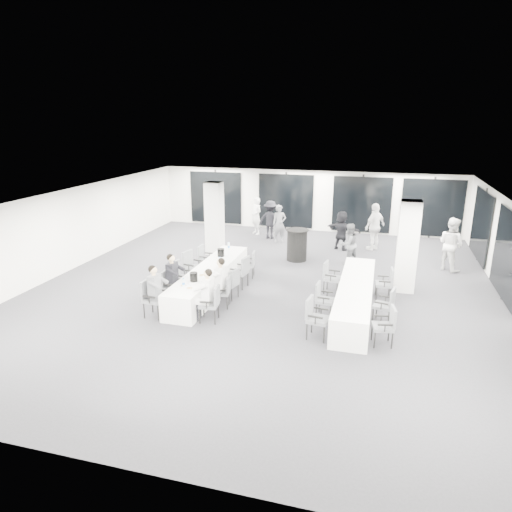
{
  "coord_description": "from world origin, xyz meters",
  "views": [
    {
      "loc": [
        3.32,
        -12.95,
        5.14
      ],
      "look_at": [
        -0.2,
        -0.2,
        1.1
      ],
      "focal_mm": 32.0,
      "sensor_mm": 36.0,
      "label": 1
    }
  ],
  "objects_px": {
    "standing_guest_d": "(375,224)",
    "ice_bucket_near": "(194,277)",
    "chair_main_right_second": "(224,290)",
    "chair_main_right_mid": "(231,282)",
    "banquet_table_main": "(210,279)",
    "chair_side_left_near": "(315,315)",
    "banquet_table_side": "(355,297)",
    "chair_main_right_far": "(250,263)",
    "standing_guest_g": "(256,214)",
    "chair_main_right_near": "(212,302)",
    "chair_main_left_near": "(151,296)",
    "chair_main_right_fourth": "(241,270)",
    "standing_guest_b": "(349,241)",
    "chair_main_left_far": "(205,257)",
    "standing_guest_f": "(342,228)",
    "chair_main_left_fourth": "(191,265)",
    "chair_side_left_far": "(330,275)",
    "standing_guest_a": "(279,221)",
    "standing_guest_c": "(270,217)",
    "cocktail_table": "(297,245)",
    "chair_main_left_mid": "(179,275)",
    "chair_side_right_far": "(387,281)",
    "standing_guest_h": "(451,241)",
    "chair_main_left_second": "(170,284)",
    "chair_side_left_mid": "(322,297)",
    "ice_bucket_far": "(221,252)",
    "chair_side_right_near": "(387,323)",
    "chair_side_right_mid": "(387,303)"
  },
  "relations": [
    {
      "from": "chair_side_left_far",
      "to": "standing_guest_a",
      "type": "height_order",
      "value": "standing_guest_a"
    },
    {
      "from": "cocktail_table",
      "to": "standing_guest_h",
      "type": "distance_m",
      "value": 5.36
    },
    {
      "from": "chair_side_left_near",
      "to": "chair_side_left_far",
      "type": "relative_size",
      "value": 1.05
    },
    {
      "from": "chair_main_left_second",
      "to": "standing_guest_b",
      "type": "distance_m",
      "value": 6.82
    },
    {
      "from": "banquet_table_side",
      "to": "chair_main_left_second",
      "type": "height_order",
      "value": "chair_main_left_second"
    },
    {
      "from": "standing_guest_g",
      "to": "chair_side_right_near",
      "type": "bearing_deg",
      "value": -17.5
    },
    {
      "from": "chair_main_left_far",
      "to": "standing_guest_f",
      "type": "distance_m",
      "value": 5.9
    },
    {
      "from": "standing_guest_d",
      "to": "ice_bucket_near",
      "type": "distance_m",
      "value": 8.7
    },
    {
      "from": "chair_main_right_near",
      "to": "chair_side_right_far",
      "type": "xyz_separation_m",
      "value": [
        4.38,
        2.83,
        -0.02
      ]
    },
    {
      "from": "standing_guest_g",
      "to": "chair_main_right_near",
      "type": "bearing_deg",
      "value": -40.44
    },
    {
      "from": "chair_main_right_near",
      "to": "chair_main_left_far",
      "type": "bearing_deg",
      "value": 17.57
    },
    {
      "from": "chair_side_left_mid",
      "to": "chair_main_left_mid",
      "type": "bearing_deg",
      "value": -91.99
    },
    {
      "from": "chair_main_right_second",
      "to": "ice_bucket_near",
      "type": "bearing_deg",
      "value": 92.4
    },
    {
      "from": "cocktail_table",
      "to": "chair_main_left_far",
      "type": "bearing_deg",
      "value": -142.34
    },
    {
      "from": "cocktail_table",
      "to": "ice_bucket_far",
      "type": "distance_m",
      "value": 3.34
    },
    {
      "from": "chair_side_left_near",
      "to": "standing_guest_g",
      "type": "height_order",
      "value": "standing_guest_g"
    },
    {
      "from": "chair_main_right_second",
      "to": "chair_main_right_mid",
      "type": "height_order",
      "value": "chair_main_right_mid"
    },
    {
      "from": "chair_side_left_far",
      "to": "standing_guest_f",
      "type": "distance_m",
      "value": 4.86
    },
    {
      "from": "banquet_table_side",
      "to": "standing_guest_b",
      "type": "xyz_separation_m",
      "value": [
        -0.51,
        4.13,
        0.48
      ]
    },
    {
      "from": "chair_main_left_near",
      "to": "chair_main_left_mid",
      "type": "bearing_deg",
      "value": -177.17
    },
    {
      "from": "chair_side_right_far",
      "to": "ice_bucket_near",
      "type": "height_order",
      "value": "ice_bucket_near"
    },
    {
      "from": "chair_main_left_second",
      "to": "chair_main_left_fourth",
      "type": "xyz_separation_m",
      "value": [
        -0.01,
        1.62,
        0.07
      ]
    },
    {
      "from": "standing_guest_h",
      "to": "chair_main_left_second",
      "type": "bearing_deg",
      "value": 77.75
    },
    {
      "from": "standing_guest_c",
      "to": "cocktail_table",
      "type": "bearing_deg",
      "value": 128.54
    },
    {
      "from": "chair_main_left_mid",
      "to": "chair_main_left_fourth",
      "type": "bearing_deg",
      "value": -171.93
    },
    {
      "from": "standing_guest_f",
      "to": "chair_main_left_fourth",
      "type": "bearing_deg",
      "value": 75.59
    },
    {
      "from": "chair_side_left_near",
      "to": "ice_bucket_near",
      "type": "bearing_deg",
      "value": -98.18
    },
    {
      "from": "banquet_table_side",
      "to": "chair_side_right_far",
      "type": "relative_size",
      "value": 5.4
    },
    {
      "from": "chair_side_right_near",
      "to": "chair_side_right_mid",
      "type": "relative_size",
      "value": 0.99
    },
    {
      "from": "cocktail_table",
      "to": "chair_main_left_near",
      "type": "relative_size",
      "value": 1.16
    },
    {
      "from": "chair_side_right_near",
      "to": "ice_bucket_far",
      "type": "height_order",
      "value": "ice_bucket_far"
    },
    {
      "from": "banquet_table_main",
      "to": "chair_side_left_near",
      "type": "bearing_deg",
      "value": -32.07
    },
    {
      "from": "chair_main_left_near",
      "to": "chair_main_right_fourth",
      "type": "relative_size",
      "value": 1.01
    },
    {
      "from": "chair_main_right_mid",
      "to": "chair_side_left_mid",
      "type": "height_order",
      "value": "chair_main_right_mid"
    },
    {
      "from": "standing_guest_b",
      "to": "chair_main_right_fourth",
      "type": "bearing_deg",
      "value": 2.52
    },
    {
      "from": "chair_main_left_far",
      "to": "standing_guest_h",
      "type": "relative_size",
      "value": 0.44
    },
    {
      "from": "chair_main_right_near",
      "to": "chair_side_right_far",
      "type": "relative_size",
      "value": 1.04
    },
    {
      "from": "standing_guest_d",
      "to": "ice_bucket_near",
      "type": "height_order",
      "value": "standing_guest_d"
    },
    {
      "from": "banquet_table_side",
      "to": "chair_main_left_mid",
      "type": "xyz_separation_m",
      "value": [
        -5.22,
        -0.1,
        0.19
      ]
    },
    {
      "from": "chair_main_left_mid",
      "to": "chair_main_right_far",
      "type": "relative_size",
      "value": 1.13
    },
    {
      "from": "chair_main_right_second",
      "to": "standing_guest_d",
      "type": "distance_m",
      "value": 8.14
    },
    {
      "from": "chair_main_left_far",
      "to": "chair_side_right_near",
      "type": "distance_m",
      "value": 7.15
    },
    {
      "from": "banquet_table_main",
      "to": "chair_main_right_far",
      "type": "height_order",
      "value": "chair_main_right_far"
    },
    {
      "from": "banquet_table_side",
      "to": "chair_main_right_second",
      "type": "xyz_separation_m",
      "value": [
        -3.55,
        -0.76,
        0.13
      ]
    },
    {
      "from": "standing_guest_b",
      "to": "ice_bucket_near",
      "type": "height_order",
      "value": "standing_guest_b"
    },
    {
      "from": "chair_main_left_near",
      "to": "standing_guest_g",
      "type": "xyz_separation_m",
      "value": [
        0.3,
        9.45,
        0.37
      ]
    },
    {
      "from": "chair_main_right_second",
      "to": "chair_main_right_mid",
      "type": "distance_m",
      "value": 0.65
    },
    {
      "from": "chair_main_right_far",
      "to": "ice_bucket_near",
      "type": "height_order",
      "value": "ice_bucket_near"
    },
    {
      "from": "chair_main_right_mid",
      "to": "ice_bucket_far",
      "type": "height_order",
      "value": "ice_bucket_far"
    },
    {
      "from": "chair_main_left_far",
      "to": "chair_main_right_far",
      "type": "relative_size",
      "value": 1.06
    }
  ]
}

